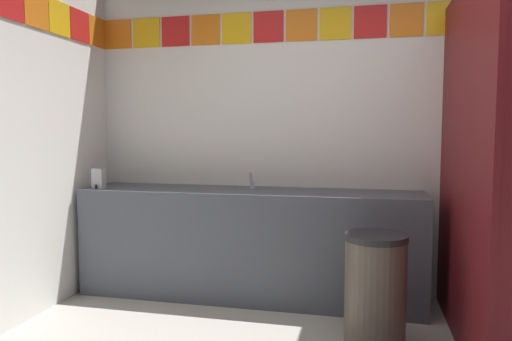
# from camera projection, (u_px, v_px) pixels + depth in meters

# --- Properties ---
(wall_back) EXTENTS (4.28, 0.09, 2.83)m
(wall_back) POSITION_uv_depth(u_px,v_px,m) (351.00, 116.00, 3.80)
(wall_back) COLOR white
(wall_back) RESTS_ON ground_plane
(vanity_counter) EXTENTS (2.65, 0.56, 0.85)m
(vanity_counter) POSITION_uv_depth(u_px,v_px,m) (249.00, 243.00, 3.74)
(vanity_counter) COLOR #4C515B
(vanity_counter) RESTS_ON ground_plane
(faucet_center) EXTENTS (0.04, 0.10, 0.14)m
(faucet_center) POSITION_uv_depth(u_px,v_px,m) (252.00, 182.00, 3.79)
(faucet_center) COLOR silver
(faucet_center) RESTS_ON vanity_counter
(soap_dispenser) EXTENTS (0.09, 0.09, 0.16)m
(soap_dispenser) POSITION_uv_depth(u_px,v_px,m) (99.00, 179.00, 3.81)
(soap_dispenser) COLOR #B7BABF
(soap_dispenser) RESTS_ON vanity_counter
(stall_divider) EXTENTS (0.92, 1.53, 2.21)m
(stall_divider) POSITION_uv_depth(u_px,v_px,m) (504.00, 168.00, 2.60)
(stall_divider) COLOR maroon
(stall_divider) RESTS_ON ground_plane
(trash_bin) EXTENTS (0.38, 0.38, 0.68)m
(trash_bin) POSITION_uv_depth(u_px,v_px,m) (375.00, 289.00, 2.91)
(trash_bin) COLOR brown
(trash_bin) RESTS_ON ground_plane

